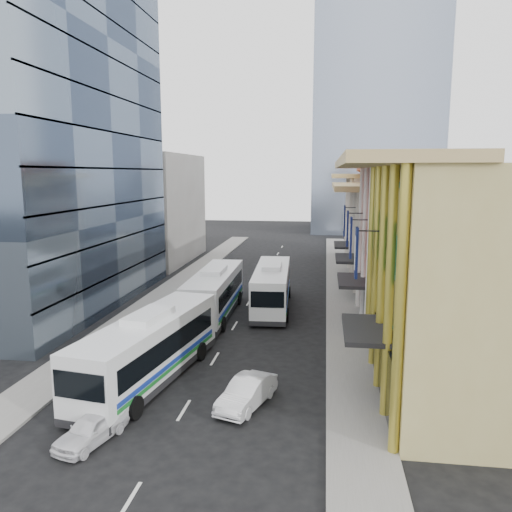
# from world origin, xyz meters

# --- Properties ---
(ground) EXTENTS (200.00, 200.00, 0.00)m
(ground) POSITION_xyz_m (0.00, 0.00, 0.00)
(ground) COLOR black
(ground) RESTS_ON ground
(sidewalk_right) EXTENTS (3.00, 90.00, 0.15)m
(sidewalk_right) POSITION_xyz_m (8.50, 22.00, 0.07)
(sidewalk_right) COLOR slate
(sidewalk_right) RESTS_ON ground
(sidewalk_left) EXTENTS (3.00, 90.00, 0.15)m
(sidewalk_left) POSITION_xyz_m (-8.50, 22.00, 0.07)
(sidewalk_left) COLOR slate
(sidewalk_left) RESTS_ON ground
(shophouse_tan) EXTENTS (8.00, 14.00, 12.00)m
(shophouse_tan) POSITION_xyz_m (14.00, 5.00, 6.00)
(shophouse_tan) COLOR tan
(shophouse_tan) RESTS_ON ground
(shophouse_red) EXTENTS (8.00, 10.00, 12.00)m
(shophouse_red) POSITION_xyz_m (14.00, 17.00, 6.00)
(shophouse_red) COLOR #A62312
(shophouse_red) RESTS_ON ground
(shophouse_cream_near) EXTENTS (8.00, 9.00, 10.00)m
(shophouse_cream_near) POSITION_xyz_m (14.00, 26.50, 5.00)
(shophouse_cream_near) COLOR beige
(shophouse_cream_near) RESTS_ON ground
(shophouse_cream_mid) EXTENTS (8.00, 9.00, 10.00)m
(shophouse_cream_mid) POSITION_xyz_m (14.00, 35.50, 5.00)
(shophouse_cream_mid) COLOR beige
(shophouse_cream_mid) RESTS_ON ground
(shophouse_cream_far) EXTENTS (8.00, 12.00, 11.00)m
(shophouse_cream_far) POSITION_xyz_m (14.00, 46.00, 5.50)
(shophouse_cream_far) COLOR beige
(shophouse_cream_far) RESTS_ON ground
(office_tower) EXTENTS (12.00, 26.00, 30.00)m
(office_tower) POSITION_xyz_m (-17.00, 19.00, 15.00)
(office_tower) COLOR #364356
(office_tower) RESTS_ON ground
(office_block_far) EXTENTS (10.00, 18.00, 14.00)m
(office_block_far) POSITION_xyz_m (-16.00, 42.00, 7.00)
(office_block_far) COLOR gray
(office_block_far) RESTS_ON ground
(bus_left_near) EXTENTS (4.89, 13.00, 4.07)m
(bus_left_near) POSITION_xyz_m (-2.82, 4.15, 2.04)
(bus_left_near) COLOR white
(bus_left_near) RESTS_ON ground
(bus_left_far) EXTENTS (3.16, 12.58, 4.02)m
(bus_left_far) POSITION_xyz_m (-2.12, 17.56, 2.01)
(bus_left_far) COLOR silver
(bus_left_far) RESTS_ON ground
(bus_right) EXTENTS (3.52, 12.46, 3.95)m
(bus_right) POSITION_xyz_m (2.29, 20.46, 1.98)
(bus_right) COLOR silver
(bus_right) RESTS_ON ground
(sedan_left) EXTENTS (2.49, 4.02, 1.28)m
(sedan_left) POSITION_xyz_m (-3.14, -2.44, 0.64)
(sedan_left) COLOR white
(sedan_left) RESTS_ON ground
(sedan_right) EXTENTS (2.79, 4.62, 1.44)m
(sedan_right) POSITION_xyz_m (3.03, 1.87, 0.72)
(sedan_right) COLOR silver
(sedan_right) RESTS_ON ground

